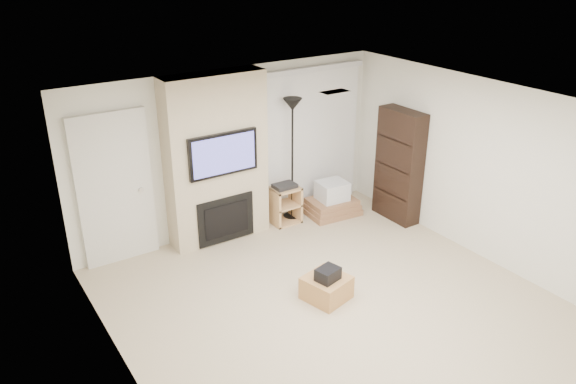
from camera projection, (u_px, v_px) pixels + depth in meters
floor at (342, 312)px, 6.82m from camera, size 5.00×5.50×0.00m
ceiling at (351, 112)px, 5.81m from camera, size 5.00×5.50×0.00m
wall_back at (231, 151)px, 8.42m from camera, size 5.00×0.00×2.50m
wall_front at (576, 357)px, 4.21m from camera, size 5.00×0.00×2.50m
wall_left at (129, 288)px, 5.06m from camera, size 0.00×5.50×2.50m
wall_right at (491, 174)px, 7.57m from camera, size 0.00×5.50×2.50m
hvac_vent at (335, 92)px, 6.62m from camera, size 0.35×0.18×0.01m
ottoman at (326, 288)px, 7.03m from camera, size 0.61×0.61×0.30m
black_bag at (328, 274)px, 6.89m from camera, size 0.33×0.28×0.16m
fireplace_wall at (217, 161)px, 8.08m from camera, size 1.50×0.47×2.50m
entry_door at (115, 190)px, 7.56m from camera, size 1.02×0.11×2.14m
vertical_blinds at (310, 135)px, 9.07m from camera, size 1.98×0.10×2.37m
floor_lamp at (292, 125)px, 8.56m from camera, size 0.29×0.29×1.98m
av_stand at (285, 202)px, 8.89m from camera, size 0.45×0.38×0.66m
box_stack at (332, 202)px, 9.23m from camera, size 0.89×0.70×0.56m
bookshelf at (399, 166)px, 8.83m from camera, size 0.30×0.80×1.80m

